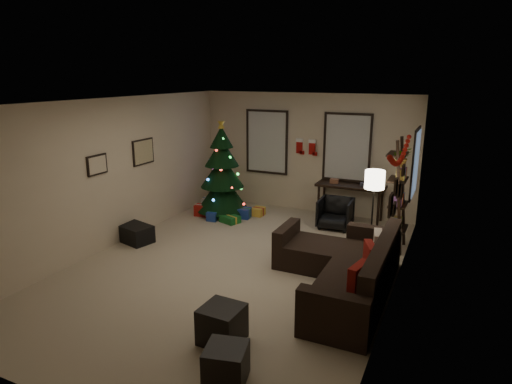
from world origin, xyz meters
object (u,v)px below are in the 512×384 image
(desk_chair, at_px, (335,213))
(bookshelf, at_px, (400,197))
(sofa, at_px, (346,270))
(desk, at_px, (351,189))
(christmas_tree, at_px, (222,175))

(desk_chair, xyz_separation_m, bookshelf, (1.31, -0.65, 0.66))
(sofa, relative_size, desk, 1.86)
(sofa, height_order, desk_chair, sofa)
(desk, xyz_separation_m, desk_chair, (-0.14, -0.65, -0.38))
(sofa, xyz_separation_m, desk, (-0.71, 3.19, 0.42))
(desk, relative_size, bookshelf, 0.72)
(sofa, bearing_deg, christmas_tree, 145.20)
(sofa, xyz_separation_m, bookshelf, (0.46, 1.89, 0.70))
(christmas_tree, distance_m, bookshelf, 3.91)
(desk, bearing_deg, sofa, -77.53)
(bookshelf, bearing_deg, desk_chair, 153.57)
(christmas_tree, relative_size, desk, 1.49)
(bookshelf, bearing_deg, desk, 131.83)
(christmas_tree, distance_m, desk_chair, 2.64)
(bookshelf, bearing_deg, sofa, -103.64)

